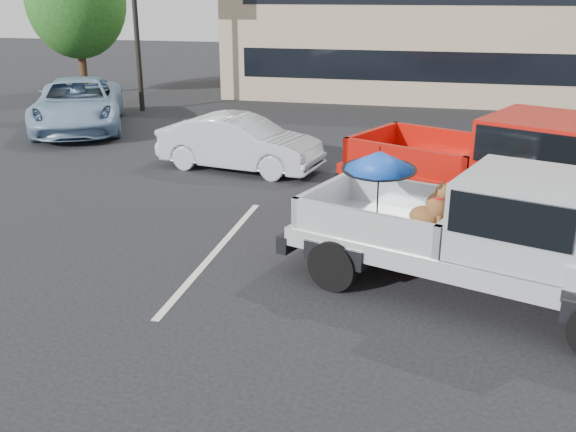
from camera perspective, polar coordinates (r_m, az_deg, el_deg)
name	(u,v)px	position (r m, az deg, el deg)	size (l,w,h in m)	color
ground	(383,328)	(8.63, 8.43, -9.86)	(90.00, 90.00, 0.00)	black
stripe_left	(216,251)	(10.97, -6.40, -3.10)	(0.12, 5.00, 0.01)	silver
motel_building	(483,14)	(28.56, 16.92, 16.77)	(20.40, 8.40, 6.30)	tan
tree_left	(76,1)	(28.47, -18.33, 17.69)	(3.96, 3.96, 6.02)	#332114
silver_pickup	(505,232)	(9.32, 18.75, -1.32)	(6.02, 3.73, 2.06)	black
red_pickup	(530,169)	(12.34, 20.74, 3.96)	(6.73, 4.69, 2.11)	black
silver_sedan	(240,143)	(15.74, -4.31, 6.50)	(1.40, 4.02, 1.32)	silver
blue_suv	(78,104)	(21.42, -18.15, 9.41)	(2.58, 5.60, 1.56)	#7B99B8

